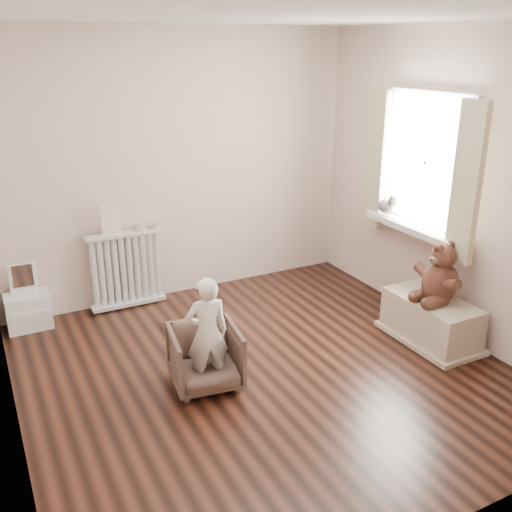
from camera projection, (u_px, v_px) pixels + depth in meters
name	position (u px, v px, depth m)	size (l,w,h in m)	color
floor	(265.00, 372.00, 4.49)	(3.60, 3.60, 0.01)	black
ceiling	(267.00, 14.00, 3.59)	(3.60, 3.60, 0.01)	white
back_wall	(179.00, 167.00, 5.54)	(3.60, 0.02, 2.60)	beige
front_wall	(456.00, 312.00, 2.54)	(3.60, 0.02, 2.60)	beige
right_wall	(454.00, 186.00, 4.81)	(0.02, 3.60, 2.60)	beige
window	(427.00, 163.00, 4.99)	(0.03, 0.90, 1.10)	white
window_sill	(413.00, 227.00, 5.16)	(0.22, 1.10, 0.06)	silver
curtain_left	(467.00, 184.00, 4.49)	(0.06, 0.26, 1.30)	beige
curtain_right	(375.00, 160.00, 5.44)	(0.06, 0.26, 1.30)	beige
radiator	(127.00, 269.00, 5.49)	(0.72, 0.14, 0.76)	silver
paper_doll	(111.00, 219.00, 5.27)	(0.18, 0.02, 0.30)	beige
tin_a	(137.00, 228.00, 5.41)	(0.09, 0.09, 0.05)	#A59E8C
tin_b	(152.00, 226.00, 5.48)	(0.09, 0.09, 0.05)	#A59E8C
toy_vanity	(27.00, 300.00, 5.11)	(0.38, 0.27, 0.60)	silver
armchair	(205.00, 357.00, 4.25)	(0.50, 0.51, 0.47)	brown
child	(207.00, 333.00, 4.13)	(0.32, 0.21, 0.87)	white
toy_bench	(431.00, 319.00, 4.91)	(0.44, 0.82, 0.39)	#C0B094
teddy_bear	(442.00, 270.00, 4.72)	(0.42, 0.32, 0.52)	#3A1E13
plush_cat	(387.00, 204.00, 5.41)	(0.15, 0.25, 0.21)	slate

